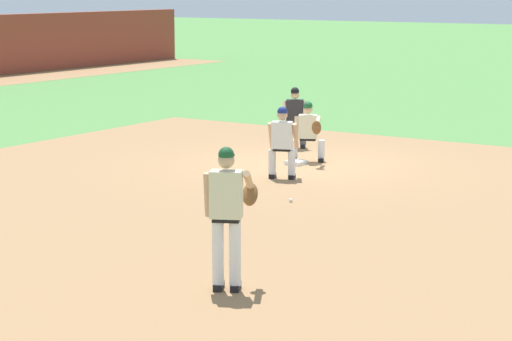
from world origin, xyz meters
The scene contains 8 objects.
ground_plane centered at (0.00, 0.00, 0.00)m, with size 160.00×160.00×0.00m, color #518942.
infield_dirt_patch centered at (-4.17, -1.96, 0.00)m, with size 18.00×18.00×0.01m, color #9E754C.
first_base_bag centered at (0.00, 0.00, 0.04)m, with size 0.38×0.38×0.09m, color white.
baseball centered at (-3.35, -1.88, 0.04)m, with size 0.07×0.07×0.07m, color white.
pitcher centered at (-8.29, -3.91, 1.06)m, with size 0.83×0.59×1.86m.
first_baseman centered at (0.43, -0.06, 0.73)m, with size 0.84×0.98×1.34m.
baserunner centered at (-1.53, -0.58, 0.79)m, with size 0.58×0.67×1.46m.
umpire centered at (1.93, 1.19, 0.79)m, with size 0.61×0.67×1.46m.
Camera 1 is at (-18.38, -10.87, 3.83)m, focal length 70.00 mm.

